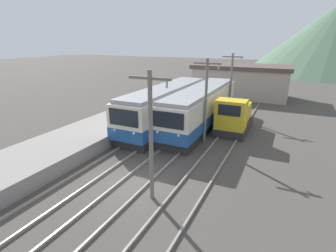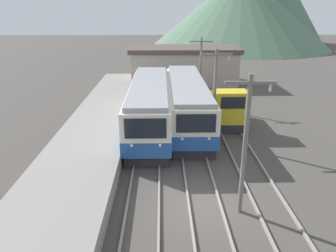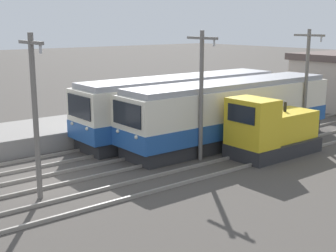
{
  "view_description": "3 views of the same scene",
  "coord_description": "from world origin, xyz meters",
  "views": [
    {
      "loc": [
        7.13,
        -10.25,
        7.35
      ],
      "look_at": [
        -0.57,
        6.06,
        1.41
      ],
      "focal_mm": 28.0,
      "sensor_mm": 36.0,
      "label": 1
    },
    {
      "loc": [
        -1.71,
        -12.88,
        8.53
      ],
      "look_at": [
        -1.34,
        6.39,
        1.55
      ],
      "focal_mm": 35.0,
      "sensor_mm": 36.0,
      "label": 2
    },
    {
      "loc": [
        17.82,
        -7.13,
        6.48
      ],
      "look_at": [
        1.34,
        5.9,
        1.86
      ],
      "focal_mm": 50.0,
      "sensor_mm": 36.0,
      "label": 3
    }
  ],
  "objects": [
    {
      "name": "commuter_train_left",
      "position": [
        -2.6,
        10.07,
        1.64
      ],
      "size": [
        2.84,
        13.35,
        3.52
      ],
      "color": "#28282B",
      "rests_on": "ground"
    },
    {
      "name": "shunting_locomotive",
      "position": [
        3.2,
        10.95,
        1.21
      ],
      "size": [
        2.4,
        4.93,
        3.0
      ],
      "color": "#28282B",
      "rests_on": "ground"
    },
    {
      "name": "track_left",
      "position": [
        -2.6,
        0.0,
        0.07
      ],
      "size": [
        1.54,
        60.0,
        0.14
      ],
      "color": "gray",
      "rests_on": "ground"
    },
    {
      "name": "commuter_train_center",
      "position": [
        0.2,
        11.23,
        1.6
      ],
      "size": [
        2.84,
        13.78,
        3.43
      ],
      "color": "#28282B",
      "rests_on": "ground"
    },
    {
      "name": "track_center",
      "position": [
        0.2,
        0.0,
        0.07
      ],
      "size": [
        1.54,
        60.0,
        0.14
      ],
      "color": "gray",
      "rests_on": "ground"
    },
    {
      "name": "catenary_mast_mid",
      "position": [
        1.71,
        7.61,
        3.39
      ],
      "size": [
        2.0,
        0.2,
        6.17
      ],
      "color": "slate",
      "rests_on": "ground"
    },
    {
      "name": "catenary_mast_far",
      "position": [
        1.71,
        15.78,
        3.39
      ],
      "size": [
        2.0,
        0.2,
        6.17
      ],
      "color": "slate",
      "rests_on": "ground"
    },
    {
      "name": "catenary_mast_near",
      "position": [
        1.71,
        -0.56,
        3.39
      ],
      "size": [
        2.0,
        0.2,
        6.17
      ],
      "color": "slate",
      "rests_on": "ground"
    },
    {
      "name": "track_right",
      "position": [
        3.2,
        0.0,
        0.07
      ],
      "size": [
        1.54,
        60.0,
        0.14
      ],
      "color": "gray",
      "rests_on": "ground"
    },
    {
      "name": "ground_plane",
      "position": [
        0.0,
        0.0,
        0.0
      ],
      "size": [
        200.0,
        200.0,
        0.0
      ],
      "primitive_type": "plane",
      "color": "#47423D"
    }
  ]
}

